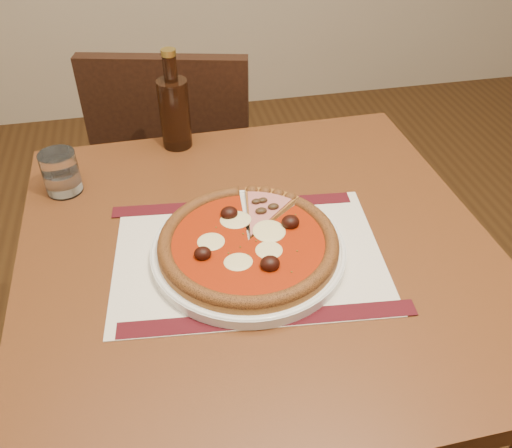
{
  "coord_description": "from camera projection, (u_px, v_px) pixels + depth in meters",
  "views": [
    {
      "loc": [
        -1.05,
        0.31,
        1.36
      ],
      "look_at": [
        -0.9,
        1.01,
        0.78
      ],
      "focal_mm": 38.0,
      "sensor_mm": 36.0,
      "label": 1
    }
  ],
  "objects": [
    {
      "name": "table",
      "position": [
        258.0,
        287.0,
        0.99
      ],
      "size": [
        0.81,
        0.81,
        0.75
      ],
      "rotation": [
        0.0,
        0.0,
        0.02
      ],
      "color": "brown",
      "rests_on": "ground"
    },
    {
      "name": "chair_far",
      "position": [
        180.0,
        167.0,
        1.57
      ],
      "size": [
        0.49,
        0.49,
        0.87
      ],
      "rotation": [
        0.0,
        0.0,
        2.91
      ],
      "color": "black",
      "rests_on": "ground"
    },
    {
      "name": "placemat",
      "position": [
        248.0,
        256.0,
        0.9
      ],
      "size": [
        0.47,
        0.36,
        0.0
      ],
      "primitive_type": "cube",
      "rotation": [
        0.0,
        0.0,
        -0.1
      ],
      "color": "silver",
      "rests_on": "table"
    },
    {
      "name": "plate",
      "position": [
        248.0,
        251.0,
        0.89
      ],
      "size": [
        0.32,
        0.32,
        0.02
      ],
      "primitive_type": "cylinder",
      "color": "white",
      "rests_on": "placemat"
    },
    {
      "name": "pizza",
      "position": [
        248.0,
        242.0,
        0.88
      ],
      "size": [
        0.3,
        0.3,
        0.04
      ],
      "color": "#A06E26",
      "rests_on": "plate"
    },
    {
      "name": "ham_slice",
      "position": [
        272.0,
        209.0,
        0.95
      ],
      "size": [
        0.11,
        0.14,
        0.02
      ],
      "rotation": [
        0.0,
        0.0,
        1.08
      ],
      "color": "#A06E26",
      "rests_on": "plate"
    },
    {
      "name": "water_glass",
      "position": [
        61.0,
        173.0,
        1.02
      ],
      "size": [
        0.08,
        0.08,
        0.08
      ],
      "primitive_type": "cylinder",
      "rotation": [
        0.0,
        0.0,
        -0.2
      ],
      "color": "white",
      "rests_on": "table"
    },
    {
      "name": "bottle",
      "position": [
        174.0,
        110.0,
        1.12
      ],
      "size": [
        0.06,
        0.06,
        0.21
      ],
      "color": "black",
      "rests_on": "table"
    }
  ]
}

